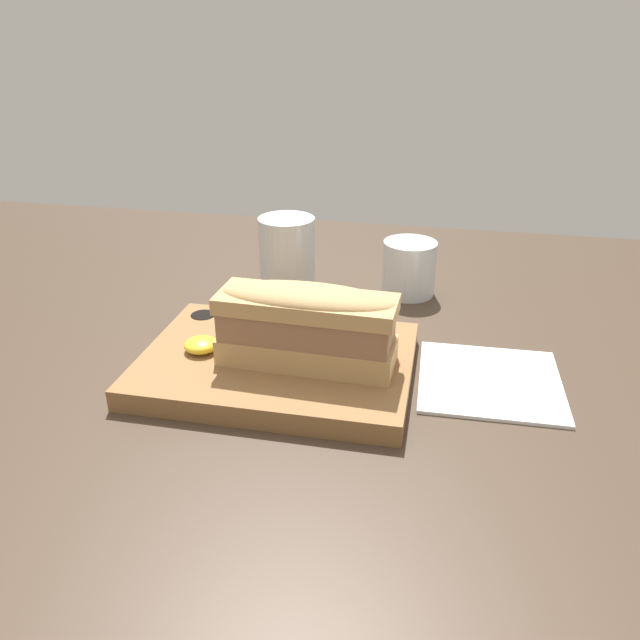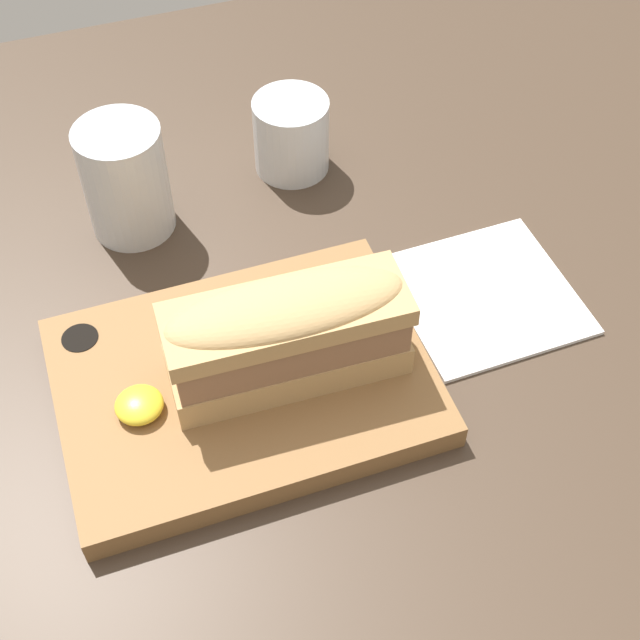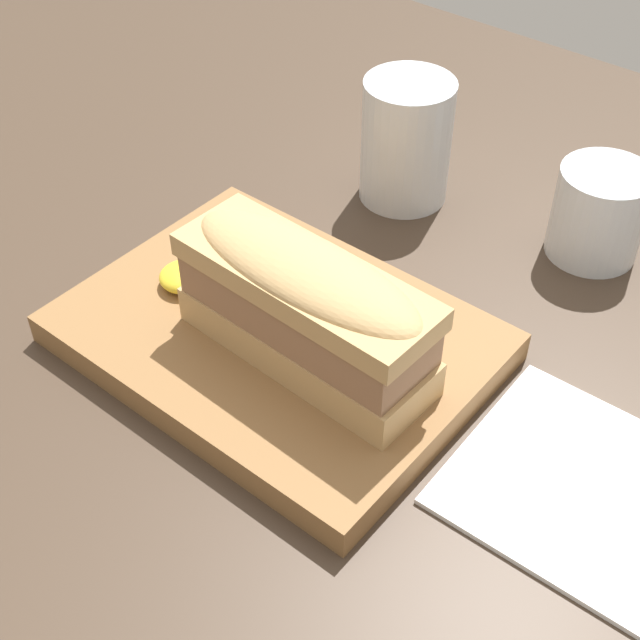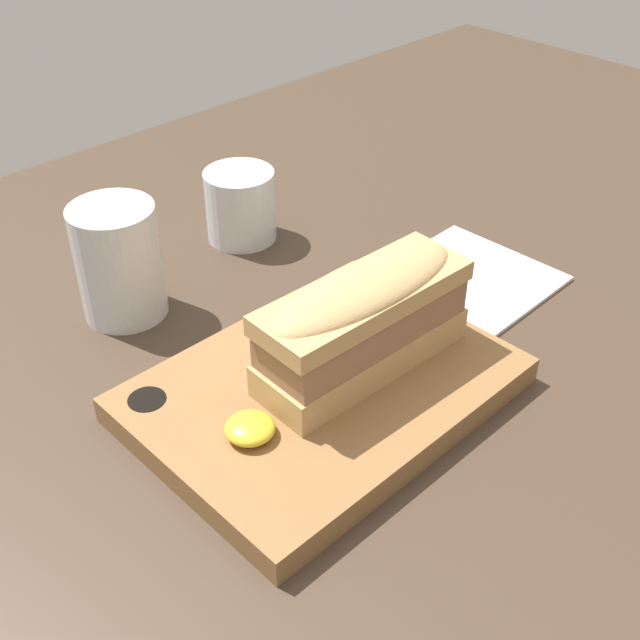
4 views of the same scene
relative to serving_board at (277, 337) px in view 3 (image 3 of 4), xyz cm
name	(u,v)px [view 3 (image 3 of 4)]	position (x,y,z in cm)	size (l,w,h in cm)	color
dining_table	(247,352)	(-2.20, -0.99, -2.21)	(196.12, 118.46, 2.00)	#423326
serving_board	(277,337)	(0.00, 0.00, 0.00)	(29.76, 21.91, 2.48)	olive
sandwich	(306,304)	(3.70, -0.97, 5.98)	(19.12, 7.26, 8.89)	tan
mustard_dollop	(183,277)	(-8.45, -1.09, 1.97)	(3.81, 3.81, 1.52)	yellow
water_glass	(406,148)	(-4.45, 22.38, 3.63)	(7.94, 7.94, 11.18)	silver
wine_glass	(598,215)	(12.63, 25.57, 2.50)	(7.58, 7.58, 7.81)	silver
napkin	(579,486)	(23.45, 2.69, -1.01)	(15.61, 15.41, 0.40)	white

